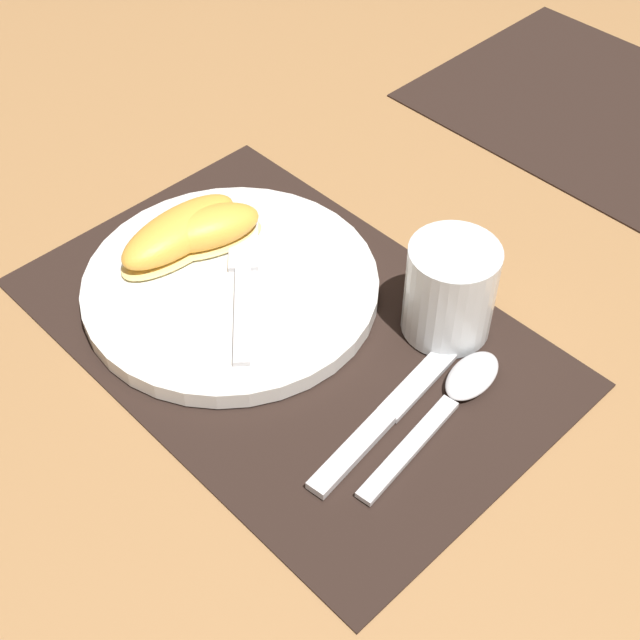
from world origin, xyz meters
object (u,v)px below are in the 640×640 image
object	(u,v)px
plate	(231,286)
fork	(243,276)
citrus_wedge_0	(208,230)
knife	(399,402)
citrus_wedge_1	(179,233)
juice_glass	(449,294)
spoon	(456,394)

from	to	relation	value
plate	fork	xyz separation A→B (m)	(0.01, 0.01, 0.01)
plate	citrus_wedge_0	world-z (taller)	citrus_wedge_0
knife	plate	bearing A→B (deg)	-175.77
knife	citrus_wedge_1	world-z (taller)	citrus_wedge_1
fork	citrus_wedge_0	distance (m)	0.06
citrus_wedge_0	knife	bearing A→B (deg)	-1.16
juice_glass	fork	xyz separation A→B (m)	(-0.15, -0.10, -0.02)
knife	spoon	xyz separation A→B (m)	(0.03, 0.04, 0.00)
spoon	fork	xyz separation A→B (m)	(-0.21, -0.04, 0.01)
citrus_wedge_0	citrus_wedge_1	bearing A→B (deg)	-122.55
juice_glass	knife	world-z (taller)	juice_glass
spoon	plate	bearing A→B (deg)	-166.56
knife	citrus_wedge_1	distance (m)	0.26
citrus_wedge_1	juice_glass	bearing A→B (deg)	25.91
plate	juice_glass	size ratio (longest dim) A/B	3.03
plate	knife	xyz separation A→B (m)	(0.19, 0.01, -0.01)
juice_glass	fork	size ratio (longest dim) A/B	0.59
juice_glass	citrus_wedge_1	size ratio (longest dim) A/B	0.65
knife	citrus_wedge_0	distance (m)	0.24
juice_glass	citrus_wedge_0	bearing A→B (deg)	-157.51
plate	knife	bearing A→B (deg)	4.23
citrus_wedge_0	citrus_wedge_1	world-z (taller)	same
citrus_wedge_0	spoon	bearing A→B (deg)	6.97
juice_glass	citrus_wedge_1	world-z (taller)	juice_glass
plate	juice_glass	xyz separation A→B (m)	(0.16, 0.11, 0.03)
juice_glass	plate	bearing A→B (deg)	-146.23
citrus_wedge_0	plate	bearing A→B (deg)	-19.95
plate	citrus_wedge_1	bearing A→B (deg)	-177.34
plate	citrus_wedge_0	distance (m)	0.06
juice_glass	spoon	world-z (taller)	juice_glass
juice_glass	spoon	xyz separation A→B (m)	(0.06, -0.05, -0.03)
knife	fork	xyz separation A→B (m)	(-0.18, -0.00, 0.02)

